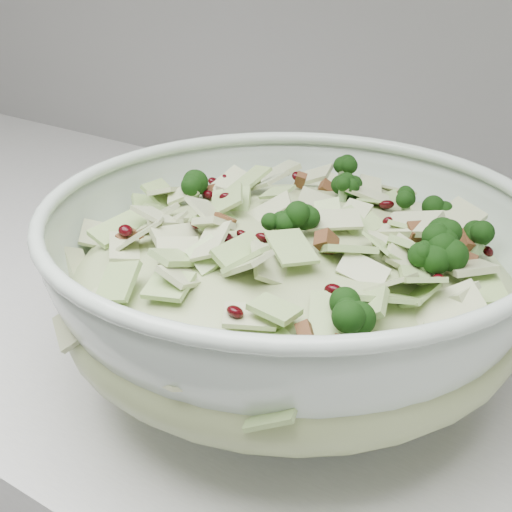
{
  "coord_description": "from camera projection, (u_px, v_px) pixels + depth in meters",
  "views": [
    {
      "loc": [
        -0.22,
        1.21,
        1.23
      ],
      "look_at": [
        -0.48,
        1.58,
        1.0
      ],
      "focal_mm": 50.0,
      "sensor_mm": 36.0,
      "label": 1
    }
  ],
  "objects": [
    {
      "name": "mixing_bowl",
      "position": [
        290.0,
        290.0,
        0.52
      ],
      "size": [
        0.38,
        0.38,
        0.14
      ],
      "rotation": [
        0.0,
        0.0,
        -0.07
      ],
      "color": "silver",
      "rests_on": "counter"
    },
    {
      "name": "salad",
      "position": [
        291.0,
        261.0,
        0.51
      ],
      "size": [
        0.42,
        0.42,
        0.14
      ],
      "rotation": [
        0.0,
        0.0,
        0.3
      ],
      "color": "#B3C385",
      "rests_on": "mixing_bowl"
    }
  ]
}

